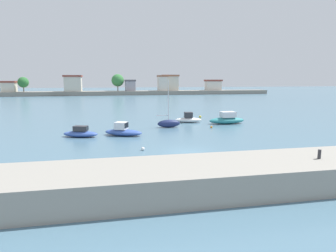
# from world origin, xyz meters

# --- Properties ---
(ground_plane) EXTENTS (400.00, 400.00, 0.00)m
(ground_plane) POSITION_xyz_m (0.00, 0.00, 0.00)
(ground_plane) COLOR slate
(seawall_embankment) EXTENTS (77.08, 5.05, 1.71)m
(seawall_embankment) POSITION_xyz_m (0.00, -9.55, 0.86)
(seawall_embankment) COLOR gray
(seawall_embankment) RESTS_ON ground
(mooring_bollard) EXTENTS (0.20, 0.20, 0.59)m
(mooring_bollard) POSITION_xyz_m (6.01, -9.91, 2.00)
(mooring_bollard) COLOR #2D2D33
(mooring_bollard) RESTS_ON seawall_embankment
(moored_boat_0) EXTENTS (4.37, 2.73, 1.30)m
(moored_boat_0) POSITION_xyz_m (-10.25, 9.23, 0.45)
(moored_boat_0) COLOR #3856A8
(moored_boat_0) RESTS_ON ground
(moored_boat_1) EXTENTS (4.94, 3.63, 1.61)m
(moored_boat_1) POSITION_xyz_m (-5.37, 9.11, 0.53)
(moored_boat_1) COLOR #3856A8
(moored_boat_1) RESTS_ON ground
(moored_boat_2) EXTENTS (3.37, 1.22, 6.57)m
(moored_boat_2) POSITION_xyz_m (1.18, 13.79, 0.59)
(moored_boat_2) COLOR navy
(moored_boat_2) RESTS_ON ground
(moored_boat_3) EXTENTS (4.24, 2.02, 1.60)m
(moored_boat_3) POSITION_xyz_m (5.04, 17.67, 0.54)
(moored_boat_3) COLOR white
(moored_boat_3) RESTS_ON ground
(moored_boat_4) EXTENTS (5.53, 2.11, 1.81)m
(moored_boat_4) POSITION_xyz_m (10.42, 15.36, 0.67)
(moored_boat_4) COLOR teal
(moored_boat_4) RESTS_ON ground
(mooring_buoy_0) EXTENTS (0.40, 0.40, 0.40)m
(mooring_buoy_0) POSITION_xyz_m (8.50, 22.53, 0.20)
(mooring_buoy_0) COLOR yellow
(mooring_buoy_0) RESTS_ON ground
(mooring_buoy_1) EXTENTS (0.30, 0.30, 0.30)m
(mooring_buoy_1) POSITION_xyz_m (6.77, 12.03, 0.15)
(mooring_buoy_1) COLOR orange
(mooring_buoy_1) RESTS_ON ground
(mooring_buoy_2) EXTENTS (0.33, 0.33, 0.33)m
(mooring_buoy_2) POSITION_xyz_m (-3.90, 1.29, 0.17)
(mooring_buoy_2) COLOR white
(mooring_buoy_2) RESTS_ON ground
(distant_shoreline) EXTENTS (124.37, 7.50, 8.50)m
(distant_shoreline) POSITION_xyz_m (-0.66, 97.62, 2.36)
(distant_shoreline) COLOR gray
(distant_shoreline) RESTS_ON ground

